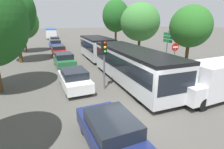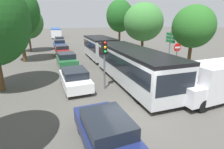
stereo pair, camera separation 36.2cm
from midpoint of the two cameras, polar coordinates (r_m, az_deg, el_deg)
ground_plane at (r=8.85m, az=8.18°, el=-14.58°), size 200.00×200.00×0.00m
articulated_bus at (r=16.65m, az=1.65°, el=6.55°), size 2.70×17.70×2.63m
city_bus_rear at (r=51.83m, az=-17.72°, el=13.06°), size 2.56×11.19×2.41m
queued_car_navy at (r=6.78m, az=-0.24°, el=-18.38°), size 1.88×4.05×1.38m
queued_car_white at (r=12.54m, az=-11.23°, el=-1.30°), size 1.91×4.10×1.40m
queued_car_green at (r=18.68m, az=-14.07°, el=4.76°), size 1.96×4.21×1.44m
queued_car_red at (r=25.02m, az=-15.54°, el=7.69°), size 1.85×3.99×1.36m
queued_car_blue at (r=31.36m, az=-16.48°, el=9.56°), size 1.97×4.24×1.45m
queued_car_tan at (r=37.66m, az=-16.58°, el=10.71°), size 1.86×4.01×1.37m
white_van at (r=12.09m, az=31.59°, el=-1.68°), size 5.11×2.27×2.31m
traffic_light at (r=11.69m, az=-1.62°, el=6.75°), size 0.36×0.39×3.40m
no_entry_sign at (r=15.76m, az=20.98°, el=6.11°), size 0.70×0.08×2.82m
direction_sign_post at (r=18.71m, az=19.00°, el=10.09°), size 0.10×1.40×3.60m
tree_left_far at (r=22.11m, az=-27.98°, el=17.72°), size 4.49×4.49×8.19m
tree_left_distant at (r=29.20m, az=-25.65°, el=15.12°), size 4.50×4.50×6.68m
tree_right_near at (r=16.83m, az=25.45°, el=13.58°), size 3.50×3.50×5.89m
tree_right_mid at (r=23.51m, az=10.65°, el=16.45°), size 5.00×5.00×6.76m
tree_right_far at (r=31.00m, az=2.88°, el=18.54°), size 4.50×4.50×7.93m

